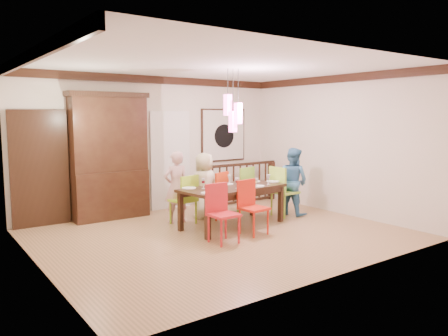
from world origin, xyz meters
TOP-DOWN VIEW (x-y plane):
  - floor at (0.00, 0.00)m, footprint 6.00×6.00m
  - ceiling at (0.00, 0.00)m, footprint 6.00×6.00m
  - wall_back at (0.00, 2.50)m, footprint 6.00×0.00m
  - wall_left at (-3.00, 0.00)m, footprint 0.00×5.00m
  - wall_right at (3.00, 0.00)m, footprint 0.00×5.00m
  - crown_molding at (0.00, 0.00)m, footprint 6.00×5.00m
  - panel_door at (-2.40, 2.45)m, footprint 1.04×0.07m
  - white_doorway at (0.35, 2.46)m, footprint 0.97×0.05m
  - painting at (1.80, 2.46)m, footprint 1.25×0.06m
  - pendant_cluster at (0.50, 0.34)m, footprint 0.27×0.21m
  - dining_table at (0.50, 0.34)m, footprint 2.11×1.14m
  - chair_far_left at (-0.17, 1.04)m, footprint 0.50×0.50m
  - chair_far_mid at (0.57, 1.08)m, footprint 0.55×0.55m
  - chair_far_right at (1.20, 1.05)m, footprint 0.55×0.55m
  - chair_near_left at (-0.28, -0.44)m, footprint 0.44×0.44m
  - chair_near_mid at (0.45, -0.33)m, footprint 0.47×0.47m
  - chair_end_right at (1.88, 0.41)m, footprint 0.47×0.47m
  - china_hutch at (-1.11, 2.30)m, footprint 1.60×0.46m
  - balustrade at (1.92, 1.95)m, footprint 2.12×0.13m
  - person_far_left at (-0.21, 1.22)m, footprint 0.52×0.36m
  - person_far_mid at (0.43, 1.20)m, footprint 0.66×0.44m
  - person_end_right at (2.10, 0.40)m, footprint 0.64×0.76m
  - serving_bowl at (0.75, 0.24)m, footprint 0.45×0.45m
  - small_bowl at (0.26, 0.33)m, footprint 0.21×0.21m
  - cup_left at (-0.05, 0.19)m, footprint 0.16×0.16m
  - cup_right at (1.12, 0.43)m, footprint 0.12×0.12m
  - plate_far_left at (-0.27, 0.64)m, footprint 0.26×0.26m
  - plate_far_mid at (0.56, 0.63)m, footprint 0.26×0.26m
  - plate_far_right at (1.20, 0.59)m, footprint 0.26×0.26m
  - plate_near_left at (-0.27, 0.01)m, footprint 0.26×0.26m
  - plate_near_mid at (0.88, 0.09)m, footprint 0.26×0.26m
  - plate_end_right at (1.51, 0.36)m, footprint 0.26×0.26m
  - wine_glass_a at (-0.08, 0.46)m, footprint 0.08×0.08m
  - wine_glass_b at (0.59, 0.57)m, footprint 0.08×0.08m
  - wine_glass_c at (0.44, 0.14)m, footprint 0.08×0.08m
  - wine_glass_d at (1.21, 0.15)m, footprint 0.08×0.08m
  - napkin at (0.51, 0.02)m, footprint 0.18×0.14m

SIDE VIEW (x-z plane):
  - floor at x=0.00m, z-range 0.00..0.00m
  - balustrade at x=1.92m, z-range 0.02..0.98m
  - chair_near_mid at x=0.45m, z-range 0.07..1.01m
  - chair_far_left at x=-0.17m, z-range 0.07..1.01m
  - chair_far_mid at x=0.57m, z-range 0.07..1.02m
  - chair_near_left at x=-0.28m, z-range 0.07..1.03m
  - chair_far_right at x=1.20m, z-range 0.07..1.08m
  - chair_end_right at x=1.88m, z-range 0.07..1.10m
  - person_far_mid at x=0.43m, z-range 0.00..1.32m
  - dining_table at x=0.50m, z-range 0.29..1.04m
  - person_far_left at x=-0.21m, z-range 0.00..1.38m
  - person_end_right at x=2.10m, z-range 0.00..1.40m
  - plate_far_left at x=-0.27m, z-range 0.75..0.76m
  - plate_far_mid at x=0.56m, z-range 0.75..0.76m
  - plate_far_right at x=1.20m, z-range 0.75..0.76m
  - plate_near_left at x=-0.27m, z-range 0.75..0.76m
  - plate_near_mid at x=0.88m, z-range 0.75..0.76m
  - plate_end_right at x=1.51m, z-range 0.75..0.76m
  - napkin at x=0.51m, z-range 0.75..0.76m
  - small_bowl at x=0.26m, z-range 0.75..0.81m
  - serving_bowl at x=0.75m, z-range 0.75..0.83m
  - cup_right at x=1.12m, z-range 0.75..0.84m
  - cup_left at x=-0.05m, z-range 0.75..0.85m
  - wine_glass_a at x=-0.08m, z-range 0.75..0.94m
  - wine_glass_b at x=0.59m, z-range 0.75..0.94m
  - wine_glass_c at x=0.44m, z-range 0.75..0.94m
  - wine_glass_d at x=1.21m, z-range 0.75..0.94m
  - panel_door at x=-2.40m, z-range -0.07..2.17m
  - white_doorway at x=0.35m, z-range -0.06..2.16m
  - china_hutch at x=-1.11m, z-range 0.00..2.52m
  - wall_back at x=0.00m, z-range -1.55..4.45m
  - wall_left at x=-3.00m, z-range -1.05..3.95m
  - wall_right at x=3.00m, z-range -1.05..3.95m
  - painting at x=1.80m, z-range 0.97..2.22m
  - pendant_cluster at x=0.50m, z-range 1.54..2.68m
  - crown_molding at x=0.00m, z-range 2.74..2.90m
  - ceiling at x=0.00m, z-range 2.90..2.90m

